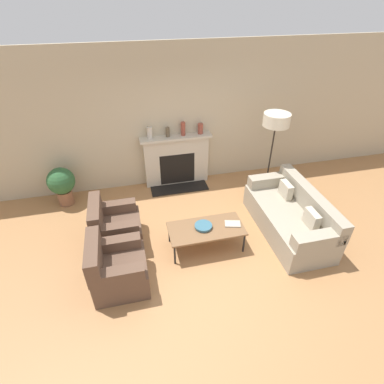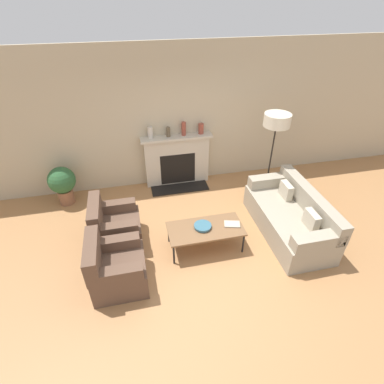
% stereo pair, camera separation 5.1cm
% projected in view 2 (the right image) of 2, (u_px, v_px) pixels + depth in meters
% --- Properties ---
extents(ground_plane, '(18.00, 18.00, 0.00)m').
position_uv_depth(ground_plane, '(207.00, 256.00, 4.95)').
color(ground_plane, '#A87547').
extents(wall_back, '(18.00, 0.06, 2.90)m').
position_uv_depth(wall_back, '(178.00, 118.00, 6.11)').
color(wall_back, '#BCAD8E').
rests_on(wall_back, ground_plane).
extents(fireplace, '(1.50, 0.59, 1.13)m').
position_uv_depth(fireplace, '(177.00, 161.00, 6.49)').
color(fireplace, beige).
rests_on(fireplace, ground_plane).
extents(couch, '(0.90, 1.91, 0.81)m').
position_uv_depth(couch, '(291.00, 217.00, 5.28)').
color(couch, '#9E937F').
rests_on(couch, ground_plane).
extents(armchair_near, '(0.78, 0.78, 0.85)m').
position_uv_depth(armchair_near, '(115.00, 268.00, 4.32)').
color(armchair_near, brown).
rests_on(armchair_near, ground_plane).
extents(armchair_far, '(0.78, 0.78, 0.85)m').
position_uv_depth(armchair_far, '(115.00, 227.00, 5.05)').
color(armchair_far, brown).
rests_on(armchair_far, ground_plane).
extents(coffee_table, '(1.24, 0.60, 0.41)m').
position_uv_depth(coffee_table, '(205.00, 229.00, 4.91)').
color(coffee_table, brown).
rests_on(coffee_table, ground_plane).
extents(bowl, '(0.29, 0.29, 0.05)m').
position_uv_depth(bowl, '(203.00, 226.00, 4.89)').
color(bowl, '#38667A').
rests_on(bowl, coffee_table).
extents(book, '(0.29, 0.22, 0.02)m').
position_uv_depth(book, '(232.00, 224.00, 4.96)').
color(book, '#B2A893').
rests_on(book, coffee_table).
extents(floor_lamp, '(0.50, 0.50, 1.76)m').
position_uv_depth(floor_lamp, '(276.00, 126.00, 5.59)').
color(floor_lamp, black).
rests_on(floor_lamp, ground_plane).
extents(mantel_vase_left, '(0.11, 0.11, 0.24)m').
position_uv_depth(mantel_vase_left, '(150.00, 133.00, 6.01)').
color(mantel_vase_left, beige).
rests_on(mantel_vase_left, fireplace).
extents(mantel_vase_center_left, '(0.08, 0.08, 0.20)m').
position_uv_depth(mantel_vase_center_left, '(168.00, 132.00, 6.09)').
color(mantel_vase_center_left, brown).
rests_on(mantel_vase_center_left, fireplace).
extents(mantel_vase_center_right, '(0.09, 0.09, 0.28)m').
position_uv_depth(mantel_vase_center_right, '(184.00, 129.00, 6.12)').
color(mantel_vase_center_right, brown).
rests_on(mantel_vase_center_right, fireplace).
extents(mantel_vase_right, '(0.11, 0.11, 0.22)m').
position_uv_depth(mantel_vase_right, '(201.00, 129.00, 6.21)').
color(mantel_vase_right, brown).
rests_on(mantel_vase_right, fireplace).
extents(potted_plant, '(0.53, 0.53, 0.80)m').
position_uv_depth(potted_plant, '(62.00, 183.00, 5.90)').
color(potted_plant, brown).
rests_on(potted_plant, ground_plane).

